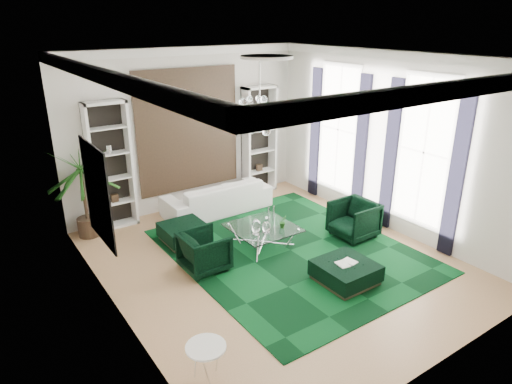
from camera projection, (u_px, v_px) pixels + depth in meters
floor at (274, 261)px, 8.80m from camera, size 6.00×7.00×0.02m
ceiling at (278, 56)px, 7.44m from camera, size 6.00×7.00×0.02m
wall_back at (187, 130)px, 10.82m from camera, size 6.00×0.02×3.80m
wall_front at (452, 242)px, 5.42m from camera, size 6.00×0.02×3.80m
wall_left at (107, 204)px, 6.53m from camera, size 0.02×7.00×3.80m
wall_right at (389, 143)px, 9.71m from camera, size 0.02×7.00×3.80m
crown_molding at (277, 63)px, 7.48m from camera, size 6.00×7.00×0.18m
ceiling_medallion at (267, 57)px, 7.68m from camera, size 0.90×0.90×0.05m
tapestry at (188, 130)px, 10.78m from camera, size 2.50×0.06×2.80m
shelving_left at (111, 166)px, 9.82m from camera, size 0.90×0.38×2.80m
shelving_right at (259, 140)px, 11.88m from camera, size 0.90×0.38×2.80m
painting at (98, 194)px, 7.03m from camera, size 0.04×1.30×1.60m
window_near at (424, 152)px, 9.01m from camera, size 0.03×1.10×2.90m
curtain_near_a at (457, 175)px, 8.48m from camera, size 0.07×0.30×3.25m
curtain_near_b at (390, 156)px, 9.68m from camera, size 0.07×0.30×3.25m
window_far at (338, 130)px, 10.85m from camera, size 0.03×1.10×2.90m
curtain_far_a at (361, 147)px, 10.33m from camera, size 0.07×0.30×3.25m
curtain_far_b at (315, 134)px, 11.53m from camera, size 0.07×0.30×3.25m
rug at (290, 250)px, 9.17m from camera, size 4.20×5.00×0.02m
sofa at (217, 197)px, 10.92m from camera, size 2.58×1.01×0.75m
armchair_left at (204, 251)px, 8.39m from camera, size 0.81×0.79×0.74m
armchair_right at (354, 219)px, 9.66m from camera, size 0.87×0.84×0.79m
coffee_table at (263, 236)px, 9.31m from camera, size 1.24×1.24×0.43m
ottoman_side at (184, 233)px, 9.50m from camera, size 0.87×0.87×0.38m
ottoman_front at (345, 273)px, 8.03m from camera, size 0.95×0.95×0.38m
book at (346, 263)px, 7.96m from camera, size 0.37×0.25×0.03m
side_table at (207, 363)px, 5.84m from camera, size 0.52×0.52×0.50m
palm at (82, 182)px, 9.40m from camera, size 1.53×1.53×2.45m
chandelier at (260, 113)px, 7.85m from camera, size 0.83×0.83×0.75m
table_plant at (283, 222)px, 9.15m from camera, size 0.15×0.12×0.27m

